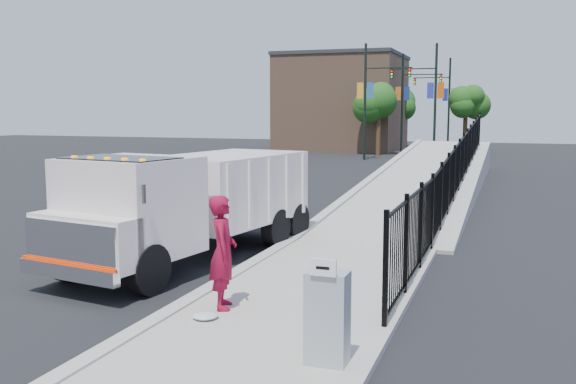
% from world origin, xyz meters
% --- Properties ---
extents(ground, '(120.00, 120.00, 0.00)m').
position_xyz_m(ground, '(0.00, 0.00, 0.00)').
color(ground, black).
rests_on(ground, ground).
extents(sidewalk, '(3.55, 12.00, 0.12)m').
position_xyz_m(sidewalk, '(1.93, -2.00, 0.06)').
color(sidewalk, '#9E998E').
rests_on(sidewalk, ground).
extents(curb, '(0.30, 12.00, 0.16)m').
position_xyz_m(curb, '(0.00, -2.00, 0.08)').
color(curb, '#ADAAA3').
rests_on(curb, ground).
extents(ramp, '(3.95, 24.06, 3.19)m').
position_xyz_m(ramp, '(2.12, 16.00, 0.00)').
color(ramp, '#9E998E').
rests_on(ramp, ground).
extents(iron_fence, '(0.10, 28.00, 1.80)m').
position_xyz_m(iron_fence, '(3.55, 12.00, 0.90)').
color(iron_fence, black).
rests_on(iron_fence, ground).
extents(truck, '(3.58, 7.81, 2.58)m').
position_xyz_m(truck, '(-1.66, 1.34, 1.45)').
color(truck, black).
rests_on(truck, ground).
extents(worker, '(0.70, 0.83, 1.94)m').
position_xyz_m(worker, '(0.77, -1.96, 1.09)').
color(worker, maroon).
rests_on(worker, sidewalk).
extents(utility_cabinet, '(0.55, 0.40, 1.25)m').
position_xyz_m(utility_cabinet, '(3.10, -3.71, 0.75)').
color(utility_cabinet, gray).
rests_on(utility_cabinet, sidewalk).
extents(arrow_sign, '(0.35, 0.04, 0.22)m').
position_xyz_m(arrow_sign, '(3.10, -3.93, 1.48)').
color(arrow_sign, white).
rests_on(arrow_sign, utility_cabinet).
extents(debris, '(0.42, 0.42, 0.11)m').
position_xyz_m(debris, '(0.73, -2.60, 0.17)').
color(debris, silver).
rests_on(debris, sidewalk).
extents(light_pole_0, '(3.77, 0.22, 8.00)m').
position_xyz_m(light_pole_0, '(-4.13, 32.40, 4.36)').
color(light_pole_0, black).
rests_on(light_pole_0, ground).
extents(light_pole_1, '(3.78, 0.22, 8.00)m').
position_xyz_m(light_pole_1, '(-0.13, 33.89, 4.36)').
color(light_pole_1, black).
rests_on(light_pole_1, ground).
extents(light_pole_2, '(3.78, 0.22, 8.00)m').
position_xyz_m(light_pole_2, '(-3.01, 41.37, 4.36)').
color(light_pole_2, black).
rests_on(light_pole_2, ground).
extents(light_pole_3, '(3.77, 0.22, 8.00)m').
position_xyz_m(light_pole_3, '(-0.40, 46.87, 4.36)').
color(light_pole_3, black).
rests_on(light_pole_3, ground).
extents(tree_0, '(2.86, 2.86, 5.43)m').
position_xyz_m(tree_0, '(-4.43, 37.28, 3.96)').
color(tree_0, '#382314').
rests_on(tree_0, ground).
extents(tree_1, '(2.06, 2.06, 5.03)m').
position_xyz_m(tree_1, '(1.71, 41.62, 3.89)').
color(tree_1, '#382314').
rests_on(tree_1, ground).
extents(tree_2, '(2.71, 2.71, 5.35)m').
position_xyz_m(tree_2, '(-4.70, 49.02, 3.95)').
color(tree_2, '#382314').
rests_on(tree_2, ground).
extents(building, '(10.00, 10.00, 8.00)m').
position_xyz_m(building, '(-9.00, 44.00, 4.00)').
color(building, '#8C664C').
rests_on(building, ground).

